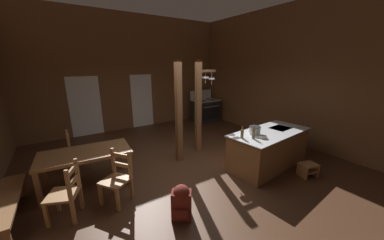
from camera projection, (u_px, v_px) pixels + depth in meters
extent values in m
cube|color=#422819|center=(189.00, 170.00, 5.04)|extent=(8.17, 8.89, 0.10)
cube|color=brown|center=(130.00, 73.00, 7.80)|extent=(8.17, 0.14, 4.21)
cube|color=brown|center=(290.00, 75.00, 6.46)|extent=(0.14, 8.89, 4.21)
cube|color=white|center=(86.00, 107.00, 7.15)|extent=(1.00, 0.01, 2.05)
cube|color=white|center=(142.00, 101.00, 8.22)|extent=(0.84, 0.01, 2.05)
cube|color=brown|center=(268.00, 149.00, 5.09)|extent=(2.17, 1.09, 0.86)
cube|color=#B7BABF|center=(270.00, 132.00, 4.97)|extent=(2.24, 1.15, 0.02)
cube|color=black|center=(280.00, 128.00, 5.26)|extent=(0.55, 0.45, 0.00)
cube|color=black|center=(252.00, 157.00, 5.52)|extent=(1.99, 0.22, 0.10)
cube|color=black|center=(206.00, 111.00, 9.12)|extent=(1.13, 0.80, 0.90)
cube|color=black|center=(211.00, 113.00, 8.82)|extent=(0.93, 0.04, 0.52)
cylinder|color=#B7BABF|center=(212.00, 107.00, 8.73)|extent=(0.83, 0.05, 0.02)
cube|color=#B7BABF|center=(206.00, 100.00, 8.99)|extent=(1.17, 0.84, 0.03)
cube|color=#B7BABF|center=(201.00, 95.00, 9.22)|extent=(1.14, 0.08, 0.40)
cylinder|color=black|center=(212.00, 100.00, 9.01)|extent=(0.21, 0.21, 0.01)
cylinder|color=black|center=(204.00, 101.00, 8.73)|extent=(0.21, 0.21, 0.01)
cylinder|color=black|center=(208.00, 99.00, 9.25)|extent=(0.21, 0.21, 0.01)
cylinder|color=black|center=(199.00, 100.00, 8.97)|extent=(0.21, 0.21, 0.01)
cylinder|color=black|center=(218.00, 103.00, 8.89)|extent=(0.05, 0.03, 0.04)
cylinder|color=black|center=(214.00, 104.00, 8.76)|extent=(0.05, 0.03, 0.04)
cylinder|color=black|center=(210.00, 104.00, 8.64)|extent=(0.05, 0.03, 0.04)
cylinder|color=black|center=(206.00, 105.00, 8.52)|extent=(0.05, 0.03, 0.04)
cube|color=brown|center=(198.00, 108.00, 5.75)|extent=(0.15, 0.15, 2.56)
cube|color=brown|center=(206.00, 71.00, 5.60)|extent=(0.60, 0.12, 0.06)
cylinder|color=#B7BABF|center=(205.00, 74.00, 5.61)|extent=(0.01, 0.01, 0.16)
cylinder|color=#B7BABF|center=(205.00, 78.00, 5.64)|extent=(0.19, 0.19, 0.04)
cylinder|color=#B7BABF|center=(205.00, 81.00, 5.66)|extent=(0.02, 0.02, 0.14)
cylinder|color=#B7BABF|center=(212.00, 75.00, 5.71)|extent=(0.01, 0.01, 0.19)
cylinder|color=#B7BABF|center=(212.00, 79.00, 5.75)|extent=(0.20, 0.20, 0.04)
cylinder|color=#B7BABF|center=(212.00, 82.00, 5.77)|extent=(0.02, 0.02, 0.14)
cube|color=brown|center=(179.00, 113.00, 5.15)|extent=(0.14, 0.14, 2.56)
cube|color=#9E7044|center=(309.00, 164.00, 4.63)|extent=(0.42, 0.36, 0.04)
cube|color=#9E7044|center=(302.00, 172.00, 4.62)|extent=(0.11, 0.28, 0.26)
cube|color=#9E7044|center=(313.00, 169.00, 4.72)|extent=(0.11, 0.28, 0.26)
cube|color=#9E7044|center=(308.00, 170.00, 4.67)|extent=(0.38, 0.35, 0.03)
cube|color=brown|center=(85.00, 153.00, 4.19)|extent=(1.76, 1.02, 0.06)
cube|color=brown|center=(44.00, 171.00, 4.24)|extent=(0.09, 0.09, 0.68)
cube|color=brown|center=(123.00, 155.00, 4.98)|extent=(0.09, 0.09, 0.68)
cube|color=brown|center=(39.00, 190.00, 3.59)|extent=(0.09, 0.09, 0.68)
cube|color=brown|center=(131.00, 169.00, 4.33)|extent=(0.09, 0.09, 0.68)
cube|color=#9E7044|center=(63.00, 195.00, 3.33)|extent=(0.58, 0.58, 0.04)
cube|color=#9E7044|center=(47.00, 216.00, 3.17)|extent=(0.07, 0.07, 0.41)
cube|color=#9E7044|center=(58.00, 201.00, 3.53)|extent=(0.07, 0.07, 0.41)
cube|color=#9E7044|center=(71.00, 198.00, 3.16)|extent=(0.07, 0.07, 0.95)
cube|color=#9E7044|center=(79.00, 184.00, 3.53)|extent=(0.07, 0.07, 0.95)
cube|color=#9E7044|center=(72.00, 171.00, 3.25)|extent=(0.18, 0.36, 0.07)
cube|color=#9E7044|center=(74.00, 181.00, 3.30)|extent=(0.18, 0.36, 0.07)
cube|color=#9E7044|center=(79.00, 151.00, 4.97)|extent=(0.44, 0.44, 0.04)
cube|color=#9E7044|center=(88.00, 155.00, 5.28)|extent=(0.05, 0.05, 0.41)
cube|color=#9E7044|center=(91.00, 161.00, 4.98)|extent=(0.05, 0.05, 0.41)
cube|color=#9E7044|center=(69.00, 149.00, 5.01)|extent=(0.05, 0.05, 0.95)
cube|color=#9E7044|center=(71.00, 154.00, 4.70)|extent=(0.05, 0.05, 0.95)
cube|color=#9E7044|center=(68.00, 137.00, 4.76)|extent=(0.04, 0.38, 0.07)
cube|color=#9E7044|center=(69.00, 144.00, 4.81)|extent=(0.04, 0.38, 0.07)
cube|color=#9E7044|center=(116.00, 181.00, 3.72)|extent=(0.61, 0.61, 0.04)
cube|color=#9E7044|center=(118.00, 200.00, 3.54)|extent=(0.07, 0.07, 0.41)
cube|color=#9E7044|center=(101.00, 195.00, 3.68)|extent=(0.07, 0.07, 0.41)
cube|color=#9E7044|center=(131.00, 175.00, 3.81)|extent=(0.07, 0.07, 0.95)
cube|color=#9E7044|center=(114.00, 171.00, 3.95)|extent=(0.07, 0.07, 0.95)
cube|color=#9E7044|center=(121.00, 155.00, 3.78)|extent=(0.25, 0.33, 0.07)
cube|color=#9E7044|center=(122.00, 165.00, 3.83)|extent=(0.25, 0.33, 0.07)
cube|color=brown|center=(5.00, 200.00, 3.21)|extent=(0.39, 1.64, 0.04)
cube|color=brown|center=(16.00, 188.00, 3.89)|extent=(0.31, 0.07, 0.40)
cube|color=brown|center=(10.00, 216.00, 3.29)|extent=(0.09, 1.44, 0.06)
cube|color=maroon|center=(182.00, 205.00, 3.37)|extent=(0.39, 0.36, 0.48)
cube|color=maroon|center=(181.00, 214.00, 3.27)|extent=(0.22, 0.18, 0.17)
cylinder|color=black|center=(188.00, 200.00, 3.49)|extent=(0.06, 0.06, 0.38)
cylinder|color=black|center=(176.00, 200.00, 3.50)|extent=(0.06, 0.06, 0.38)
sphere|color=maroon|center=(181.00, 193.00, 3.32)|extent=(0.38, 0.38, 0.27)
cylinder|color=#B7BABF|center=(255.00, 130.00, 4.77)|extent=(0.25, 0.25, 0.18)
cylinder|color=black|center=(255.00, 127.00, 4.74)|extent=(0.26, 0.26, 0.01)
cylinder|color=#B7BABF|center=(251.00, 130.00, 4.68)|extent=(0.05, 0.02, 0.02)
cylinder|color=#B7BABF|center=(259.00, 128.00, 4.83)|extent=(0.05, 0.02, 0.02)
cylinder|color=#B2A893|center=(264.00, 137.00, 4.52)|extent=(0.16, 0.16, 0.06)
cylinder|color=black|center=(264.00, 136.00, 4.51)|extent=(0.13, 0.13, 0.00)
cylinder|color=brown|center=(242.00, 134.00, 4.51)|extent=(0.07, 0.07, 0.19)
cylinder|color=brown|center=(243.00, 128.00, 4.48)|extent=(0.03, 0.03, 0.07)
cylinder|color=brown|center=(254.00, 134.00, 4.48)|extent=(0.06, 0.06, 0.22)
cylinder|color=brown|center=(254.00, 127.00, 4.44)|extent=(0.03, 0.03, 0.08)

